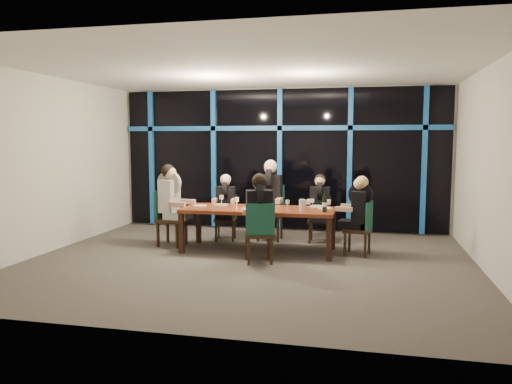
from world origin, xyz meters
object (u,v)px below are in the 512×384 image
at_px(water_pitcher, 302,205).
at_px(wine_bottle, 325,204).
at_px(chair_far_mid, 271,209).
at_px(chair_end_left, 167,215).
at_px(chair_far_left, 226,215).
at_px(diner_far_right, 320,198).
at_px(chair_far_right, 320,216).
at_px(diner_near_mid, 259,205).
at_px(dining_table, 259,212).
at_px(chair_near_mid, 259,230).
at_px(diner_far_mid, 270,188).
at_px(diner_far_left, 225,197).
at_px(diner_end_right, 358,204).
at_px(diner_end_left, 171,193).
at_px(chair_end_right, 362,225).

bearing_deg(water_pitcher, wine_bottle, -26.81).
bearing_deg(chair_far_mid, chair_end_left, -150.33).
relative_size(chair_far_left, diner_far_right, 1.01).
relative_size(chair_far_right, diner_near_mid, 0.94).
bearing_deg(diner_near_mid, dining_table, -96.43).
height_order(chair_far_right, chair_near_mid, chair_near_mid).
xyz_separation_m(chair_near_mid, diner_far_mid, (-0.20, 1.84, 0.46)).
bearing_deg(diner_near_mid, chair_far_mid, -103.87).
distance_m(chair_near_mid, diner_far_left, 1.97).
bearing_deg(wine_bottle, diner_end_right, 29.03).
distance_m(diner_near_mid, wine_bottle, 1.12).
distance_m(diner_end_left, wine_bottle, 2.79).
bearing_deg(wine_bottle, chair_far_left, 150.97).
height_order(diner_far_mid, diner_near_mid, diner_far_mid).
bearing_deg(chair_far_left, water_pitcher, -40.14).
relative_size(chair_end_left, diner_near_mid, 1.08).
bearing_deg(chair_near_mid, diner_far_right, -131.36).
bearing_deg(chair_far_left, diner_far_right, -4.47).
bearing_deg(chair_far_left, wine_bottle, -36.89).
relative_size(chair_far_mid, chair_near_mid, 1.10).
height_order(diner_far_right, diner_near_mid, diner_near_mid).
relative_size(chair_far_mid, diner_end_left, 1.07).
relative_size(chair_far_mid, diner_far_left, 1.25).
relative_size(chair_far_left, diner_end_right, 0.98).
bearing_deg(diner_far_left, diner_far_right, -2.13).
xyz_separation_m(chair_end_left, water_pitcher, (2.48, -0.23, 0.28)).
distance_m(dining_table, diner_end_right, 1.68).
xyz_separation_m(diner_far_mid, diner_near_mid, (0.17, -1.76, -0.09)).
xyz_separation_m(diner_end_left, diner_end_right, (3.30, -0.02, -0.10)).
height_order(chair_near_mid, wine_bottle, wine_bottle).
bearing_deg(chair_end_left, diner_far_mid, -57.88).
bearing_deg(diner_near_mid, diner_far_mid, -103.60).
relative_size(chair_far_left, chair_end_right, 0.95).
bearing_deg(chair_far_left, chair_end_right, -25.47).
height_order(chair_far_left, chair_near_mid, chair_near_mid).
height_order(chair_far_right, water_pitcher, water_pitcher).
xyz_separation_m(diner_end_right, water_pitcher, (-0.90, -0.21, -0.02)).
xyz_separation_m(chair_end_right, water_pitcher, (-0.98, -0.19, 0.34)).
xyz_separation_m(diner_far_left, diner_near_mid, (1.00, -1.58, 0.09)).
xyz_separation_m(dining_table, chair_far_right, (0.95, 1.06, -0.20)).
bearing_deg(diner_end_right, diner_far_left, -95.59).
bearing_deg(chair_far_left, chair_end_left, -146.43).
distance_m(chair_far_right, diner_near_mid, 2.04).
bearing_deg(diner_far_mid, chair_far_mid, 90.00).
bearing_deg(diner_far_mid, water_pitcher, -55.53).
distance_m(chair_near_mid, water_pitcher, 0.97).
xyz_separation_m(chair_far_left, diner_far_left, (0.01, -0.07, 0.34)).
height_order(diner_far_left, diner_end_right, diner_end_right).
bearing_deg(diner_end_right, diner_far_right, -130.85).
relative_size(chair_near_mid, diner_near_mid, 1.03).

